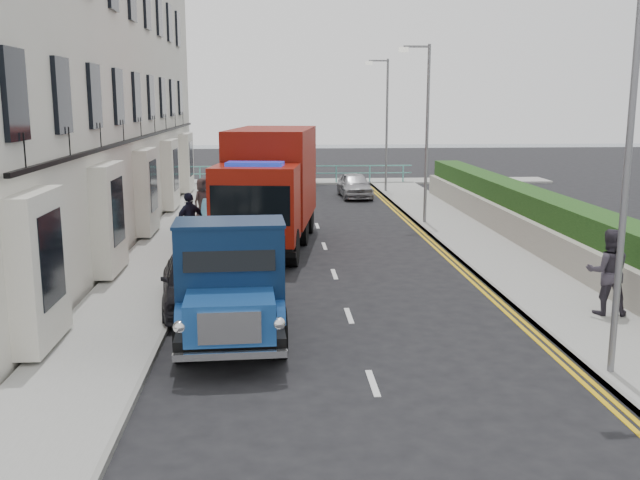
{
  "coord_description": "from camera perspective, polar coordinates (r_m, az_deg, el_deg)",
  "views": [
    {
      "loc": [
        -1.7,
        -13.73,
        4.9
      ],
      "look_at": [
        -0.54,
        4.01,
        1.4
      ],
      "focal_mm": 40.0,
      "sensor_mm": 36.0,
      "label": 1
    }
  ],
  "objects": [
    {
      "name": "pedestrian_west_near",
      "position": [
        23.26,
        -10.35,
        1.45
      ],
      "size": [
        1.12,
        1.08,
        1.88
      ],
      "primitive_type": "imported",
      "rotation": [
        0.0,
        0.0,
        3.88
      ],
      "color": "#1A1B2F",
      "rests_on": "pavement_west"
    },
    {
      "name": "pavement_east",
      "position": [
        24.27,
        13.11,
        -0.66
      ],
      "size": [
        2.6,
        38.0,
        0.12
      ],
      "primitive_type": "cube",
      "color": "gray",
      "rests_on": "ground"
    },
    {
      "name": "parked_car_rear",
      "position": [
        26.09,
        -5.67,
        1.81
      ],
      "size": [
        2.23,
        4.9,
        1.39
      ],
      "primitive_type": "imported",
      "rotation": [
        0.0,
        0.0,
        0.06
      ],
      "color": "#B4B3B8",
      "rests_on": "ground"
    },
    {
      "name": "bedford_lorry",
      "position": [
        14.47,
        -7.14,
        -3.9
      ],
      "size": [
        2.37,
        5.48,
        2.54
      ],
      "rotation": [
        0.0,
        0.0,
        0.04
      ],
      "color": "black",
      "rests_on": "ground"
    },
    {
      "name": "pavement_west",
      "position": [
        23.5,
        -12.22,
        -1.0
      ],
      "size": [
        2.4,
        38.0,
        0.12
      ],
      "primitive_type": "cube",
      "color": "gray",
      "rests_on": "ground"
    },
    {
      "name": "sea_plane",
      "position": [
        73.91,
        -2.43,
        7.33
      ],
      "size": [
        120.0,
        120.0,
        0.0
      ],
      "primitive_type": "plane",
      "color": "slate",
      "rests_on": "ground"
    },
    {
      "name": "red_lorry",
      "position": [
        24.1,
        -4.05,
        4.43
      ],
      "size": [
        3.53,
        7.79,
        3.94
      ],
      "rotation": [
        0.0,
        0.0,
        -0.13
      ],
      "color": "black",
      "rests_on": "ground"
    },
    {
      "name": "parked_car_front",
      "position": [
        17.25,
        -9.96,
        -3.23
      ],
      "size": [
        2.1,
        4.11,
        1.34
      ],
      "primitive_type": "imported",
      "rotation": [
        0.0,
        0.0,
        0.14
      ],
      "color": "black",
      "rests_on": "ground"
    },
    {
      "name": "lamp_far",
      "position": [
        38.2,
        5.19,
        9.74
      ],
      "size": [
        1.23,
        0.18,
        7.0
      ],
      "color": "slate",
      "rests_on": "ground"
    },
    {
      "name": "seafront_car_right",
      "position": [
        36.46,
        2.79,
        4.41
      ],
      "size": [
        1.66,
        3.79,
        1.27
      ],
      "primitive_type": "imported",
      "rotation": [
        0.0,
        0.0,
        0.04
      ],
      "color": "#9E9DA1",
      "rests_on": "ground"
    },
    {
      "name": "lamp_mid",
      "position": [
        28.36,
        8.33,
        9.2
      ],
      "size": [
        1.23,
        0.18,
        7.0
      ],
      "color": "slate",
      "rests_on": "ground"
    },
    {
      "name": "parked_car_mid",
      "position": [
        26.15,
        -7.86,
        1.71
      ],
      "size": [
        1.49,
        4.06,
        1.33
      ],
      "primitive_type": "imported",
      "rotation": [
        0.0,
        0.0,
        0.02
      ],
      "color": "#65B3D9",
      "rests_on": "ground"
    },
    {
      "name": "terrace_west",
      "position": [
        27.93,
        -20.61,
        15.11
      ],
      "size": [
        6.31,
        30.2,
        14.25
      ],
      "color": "silver",
      "rests_on": "ground"
    },
    {
      "name": "promenade",
      "position": [
        43.04,
        -1.45,
        4.68
      ],
      "size": [
        30.0,
        2.5,
        0.12
      ],
      "primitive_type": "cube",
      "color": "gray",
      "rests_on": "ground"
    },
    {
      "name": "seafront_railing",
      "position": [
        42.19,
        -1.41,
        5.26
      ],
      "size": [
        13.0,
        0.08,
        1.11
      ],
      "color": "#59B2A5",
      "rests_on": "ground"
    },
    {
      "name": "pedestrian_east_far",
      "position": [
        17.31,
        22.03,
        -2.37
      ],
      "size": [
        1.09,
        0.93,
        1.96
      ],
      "primitive_type": "imported",
      "rotation": [
        0.0,
        0.0,
        2.93
      ],
      "color": "#35303B",
      "rests_on": "pavement_east"
    },
    {
      "name": "lamp_near",
      "position": [
        13.15,
        22.96,
        6.32
      ],
      "size": [
        1.23,
        0.18,
        7.0
      ],
      "color": "slate",
      "rests_on": "ground"
    },
    {
      "name": "pedestrian_west_far",
      "position": [
        27.68,
        -9.31,
        3.01
      ],
      "size": [
        1.07,
        1.06,
        1.87
      ],
      "primitive_type": "imported",
      "rotation": [
        0.0,
        0.0,
        0.76
      ],
      "color": "#433130",
      "rests_on": "pavement_west"
    },
    {
      "name": "seafront_car_left",
      "position": [
        40.97,
        -2.04,
        5.17
      ],
      "size": [
        2.65,
        4.84,
        1.29
      ],
      "primitive_type": "imported",
      "rotation": [
        0.0,
        0.0,
        3.03
      ],
      "color": "black",
      "rests_on": "ground"
    },
    {
      "name": "garden_east",
      "position": [
        24.74,
        17.43,
        1.31
      ],
      "size": [
        1.45,
        28.0,
        1.75
      ],
      "color": "#B2AD9E",
      "rests_on": "ground"
    },
    {
      "name": "ground",
      "position": [
        14.68,
        3.16,
        -8.39
      ],
      "size": [
        120.0,
        120.0,
        0.0
      ],
      "primitive_type": "plane",
      "color": "black",
      "rests_on": "ground"
    }
  ]
}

